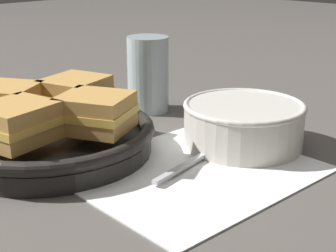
{
  "coord_description": "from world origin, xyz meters",
  "views": [
    {
      "loc": [
        -0.46,
        -0.41,
        0.26
      ],
      "look_at": [
        0.01,
        0.04,
        0.03
      ],
      "focal_mm": 55.0,
      "sensor_mm": 36.0,
      "label": 1
    }
  ],
  "objects_px": {
    "sandwich_near_right": "(17,123)",
    "sandwich_far_right": "(75,94)",
    "soup_bowl": "(244,122)",
    "sandwich_near_left": "(5,102)",
    "sandwich_far_left": "(95,112)",
    "spoon": "(207,153)",
    "skillet": "(50,138)",
    "drinking_glass": "(148,74)"
  },
  "relations": [
    {
      "from": "skillet",
      "to": "sandwich_near_right",
      "type": "height_order",
      "value": "sandwich_near_right"
    },
    {
      "from": "skillet",
      "to": "drinking_glass",
      "type": "bearing_deg",
      "value": 11.87
    },
    {
      "from": "sandwich_near_left",
      "to": "sandwich_far_right",
      "type": "xyz_separation_m",
      "value": [
        0.09,
        -0.03,
        0.0
      ]
    },
    {
      "from": "spoon",
      "to": "skillet",
      "type": "xyz_separation_m",
      "value": [
        -0.13,
        0.16,
        0.01
      ]
    },
    {
      "from": "skillet",
      "to": "sandwich_far_right",
      "type": "height_order",
      "value": "sandwich_far_right"
    },
    {
      "from": "spoon",
      "to": "drinking_glass",
      "type": "relative_size",
      "value": 1.3
    },
    {
      "from": "spoon",
      "to": "skillet",
      "type": "height_order",
      "value": "skillet"
    },
    {
      "from": "skillet",
      "to": "drinking_glass",
      "type": "relative_size",
      "value": 2.81
    },
    {
      "from": "soup_bowl",
      "to": "sandwich_far_left",
      "type": "xyz_separation_m",
      "value": [
        -0.17,
        0.1,
        0.03
      ]
    },
    {
      "from": "soup_bowl",
      "to": "sandwich_near_right",
      "type": "bearing_deg",
      "value": 152.17
    },
    {
      "from": "sandwich_near_left",
      "to": "sandwich_near_right",
      "type": "relative_size",
      "value": 1.15
    },
    {
      "from": "sandwich_near_left",
      "to": "soup_bowl",
      "type": "bearing_deg",
      "value": -45.11
    },
    {
      "from": "soup_bowl",
      "to": "sandwich_far_right",
      "type": "xyz_separation_m",
      "value": [
        -0.14,
        0.19,
        0.03
      ]
    },
    {
      "from": "soup_bowl",
      "to": "spoon",
      "type": "distance_m",
      "value": 0.07
    },
    {
      "from": "sandwich_near_right",
      "to": "sandwich_far_right",
      "type": "xyz_separation_m",
      "value": [
        0.12,
        0.06,
        0.0
      ]
    },
    {
      "from": "soup_bowl",
      "to": "sandwich_near_left",
      "type": "distance_m",
      "value": 0.32
    },
    {
      "from": "spoon",
      "to": "sandwich_near_right",
      "type": "bearing_deg",
      "value": 137.66
    },
    {
      "from": "sandwich_near_right",
      "to": "sandwich_far_right",
      "type": "distance_m",
      "value": 0.14
    },
    {
      "from": "sandwich_near_right",
      "to": "soup_bowl",
      "type": "bearing_deg",
      "value": -27.83
    },
    {
      "from": "spoon",
      "to": "sandwich_near_right",
      "type": "distance_m",
      "value": 0.24
    },
    {
      "from": "sandwich_near_right",
      "to": "sandwich_far_left",
      "type": "bearing_deg",
      "value": -21.13
    },
    {
      "from": "sandwich_far_left",
      "to": "drinking_glass",
      "type": "distance_m",
      "value": 0.23
    },
    {
      "from": "spoon",
      "to": "sandwich_far_right",
      "type": "height_order",
      "value": "sandwich_far_right"
    },
    {
      "from": "skillet",
      "to": "sandwich_far_left",
      "type": "xyz_separation_m",
      "value": [
        0.03,
        -0.06,
        0.04
      ]
    },
    {
      "from": "soup_bowl",
      "to": "spoon",
      "type": "bearing_deg",
      "value": 174.98
    },
    {
      "from": "sandwich_far_right",
      "to": "drinking_glass",
      "type": "bearing_deg",
      "value": 7.62
    },
    {
      "from": "skillet",
      "to": "sandwich_near_left",
      "type": "distance_m",
      "value": 0.08
    },
    {
      "from": "sandwich_near_right",
      "to": "drinking_glass",
      "type": "relative_size",
      "value": 0.79
    },
    {
      "from": "sandwich_near_left",
      "to": "sandwich_far_left",
      "type": "xyz_separation_m",
      "value": [
        0.06,
        -0.12,
        0.0
      ]
    },
    {
      "from": "drinking_glass",
      "to": "sandwich_near_right",
      "type": "bearing_deg",
      "value": -165.03
    },
    {
      "from": "sandwich_far_right",
      "to": "skillet",
      "type": "bearing_deg",
      "value": -157.88
    },
    {
      "from": "soup_bowl",
      "to": "sandwich_far_left",
      "type": "distance_m",
      "value": 0.2
    },
    {
      "from": "soup_bowl",
      "to": "sandwich_far_left",
      "type": "bearing_deg",
      "value": 148.96
    },
    {
      "from": "skillet",
      "to": "sandwich_far_right",
      "type": "bearing_deg",
      "value": 22.12
    },
    {
      "from": "sandwich_near_left",
      "to": "sandwich_near_right",
      "type": "distance_m",
      "value": 0.1
    },
    {
      "from": "sandwich_near_right",
      "to": "drinking_glass",
      "type": "height_order",
      "value": "drinking_glass"
    },
    {
      "from": "spoon",
      "to": "sandwich_far_right",
      "type": "xyz_separation_m",
      "value": [
        -0.07,
        0.19,
        0.06
      ]
    },
    {
      "from": "sandwich_near_right",
      "to": "drinking_glass",
      "type": "xyz_separation_m",
      "value": [
        0.29,
        0.08,
        -0.0
      ]
    },
    {
      "from": "skillet",
      "to": "sandwich_near_left",
      "type": "height_order",
      "value": "sandwich_near_left"
    },
    {
      "from": "skillet",
      "to": "sandwich_near_right",
      "type": "xyz_separation_m",
      "value": [
        -0.06,
        -0.03,
        0.04
      ]
    },
    {
      "from": "spoon",
      "to": "sandwich_far_left",
      "type": "bearing_deg",
      "value": 128.76
    },
    {
      "from": "soup_bowl",
      "to": "spoon",
      "type": "height_order",
      "value": "soup_bowl"
    }
  ]
}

